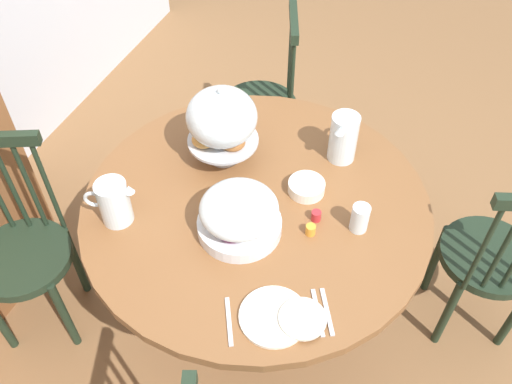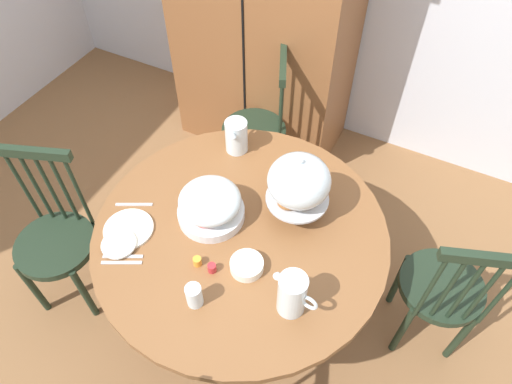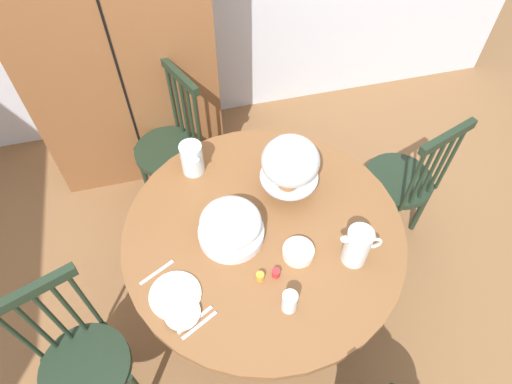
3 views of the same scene
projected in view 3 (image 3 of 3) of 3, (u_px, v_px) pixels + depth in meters
ground_plane at (263, 321)px, 2.57m from camera, size 10.00×10.00×0.00m
wooden_armoire at (114, 34)px, 2.59m from camera, size 1.18×0.60×1.96m
dining_table at (263, 251)px, 2.22m from camera, size 1.31×1.31×0.74m
windsor_chair_near_window at (401, 183)px, 2.60m from camera, size 0.43×0.43×0.97m
windsor_chair_by_cabinet at (171, 149)px, 2.76m from camera, size 0.44×0.44×0.97m
windsor_chair_facing_door at (83, 363)px, 1.99m from camera, size 0.43×0.43×0.97m
pastry_stand_with_dome at (290, 163)px, 2.06m from camera, size 0.28×0.28×0.34m
fruit_platter_covered at (231, 226)px, 1.98m from camera, size 0.30×0.30×0.18m
orange_juice_pitcher at (357, 247)px, 1.91m from camera, size 0.19×0.11×0.21m
milk_pitcher at (192, 159)px, 2.23m from camera, size 0.11×0.19×0.18m
china_plate_large at (175, 295)px, 1.87m from camera, size 0.22×0.22×0.01m
china_plate_small at (182, 313)px, 1.81m from camera, size 0.15×0.15×0.01m
cereal_bowl at (298, 252)px, 1.97m from camera, size 0.14×0.14×0.04m
drinking_glass at (290, 302)px, 1.80m from camera, size 0.06×0.06×0.11m
jam_jar_strawberry at (276, 273)px, 1.92m from camera, size 0.04×0.04×0.04m
jam_jar_apricot at (260, 277)px, 1.90m from camera, size 0.04×0.04×0.04m
table_knife at (195, 320)px, 1.81m from camera, size 0.16×0.09×0.01m
dinner_fork at (200, 325)px, 1.79m from camera, size 0.16×0.09×0.01m
soup_spoon at (157, 272)px, 1.94m from camera, size 0.16×0.09×0.01m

